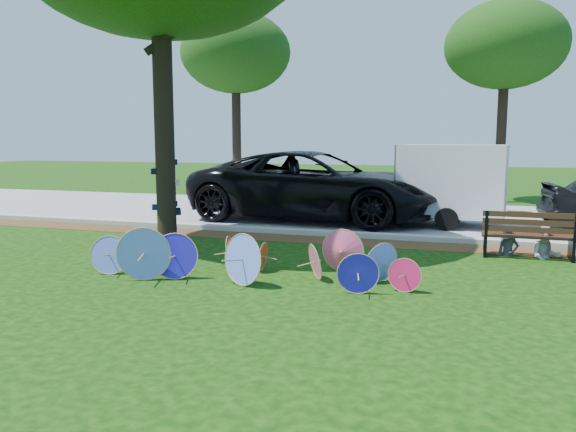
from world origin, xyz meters
name	(u,v)px	position (x,y,z in m)	size (l,w,h in m)	color
ground	(221,286)	(0.00, 0.00, 0.00)	(90.00, 90.00, 0.00)	black
mulch_strip	(300,239)	(0.00, 4.50, 0.01)	(90.00, 1.00, 0.01)	#472D16
curb	(308,232)	(0.00, 5.20, 0.06)	(90.00, 0.30, 0.12)	#B7B5AD
street	(344,214)	(0.00, 9.35, 0.01)	(90.00, 8.00, 0.01)	gray
parasol_pile	(240,257)	(0.12, 0.51, 0.38)	(5.71, 1.87, 0.92)	#DB461A
black_van	(315,186)	(-0.52, 7.73, 1.01)	(3.35, 7.26, 2.02)	black
cargo_trailer	(452,180)	(3.34, 7.74, 1.26)	(2.73, 1.73, 2.51)	silver
park_bench	(528,234)	(4.93, 3.91, 0.47)	(1.80, 0.68, 0.94)	black
person_left	(509,227)	(4.58, 3.96, 0.59)	(0.43, 0.28, 1.17)	#3A3F4F
person_right	(547,228)	(5.28, 3.96, 0.61)	(0.60, 0.46, 1.23)	silver
bg_trees	(486,45)	(4.14, 14.05, 5.77)	(22.60, 5.72, 7.40)	black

